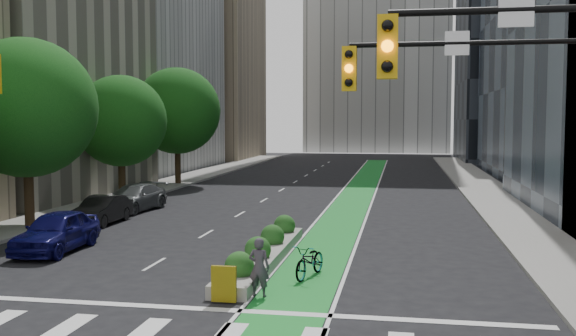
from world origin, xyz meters
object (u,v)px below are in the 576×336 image
at_px(parked_car_left_mid, 102,210).
at_px(parked_car_left_far, 134,198).
at_px(cyclist, 259,267).
at_px(parked_car_left_near, 56,231).
at_px(median_planter, 264,252).
at_px(bicycle, 310,261).

distance_m(parked_car_left_mid, parked_car_left_far, 4.53).
xyz_separation_m(cyclist, parked_car_left_near, (-9.00, 4.74, -0.07)).
relative_size(parked_car_left_near, parked_car_left_far, 0.92).
bearing_deg(median_planter, bicycle, -44.66).
relative_size(cyclist, parked_car_left_mid, 0.41).
xyz_separation_m(cyclist, parked_car_left_mid, (-10.25, 11.04, -0.17)).
bearing_deg(median_planter, cyclist, -79.67).
bearing_deg(median_planter, parked_car_left_mid, 144.88).
bearing_deg(parked_car_left_mid, parked_car_left_near, -78.59).
bearing_deg(parked_car_left_far, parked_car_left_mid, -79.83).
bearing_deg(parked_car_left_far, bicycle, -42.08).
bearing_deg(median_planter, parked_car_left_far, 131.19).
bearing_deg(parked_car_left_near, cyclist, -30.00).
bearing_deg(parked_car_left_near, median_planter, -4.68).
distance_m(median_planter, parked_car_left_far, 14.84).
height_order(bicycle, parked_car_left_mid, parked_car_left_mid).
height_order(cyclist, parked_car_left_near, cyclist).
xyz_separation_m(bicycle, parked_car_left_far, (-11.68, 13.05, 0.19)).
xyz_separation_m(median_planter, parked_car_left_mid, (-9.45, 6.65, 0.31)).
bearing_deg(bicycle, median_planter, 150.83).
bearing_deg(cyclist, median_planter, -71.78).
xyz_separation_m(median_planter, bicycle, (1.91, -1.89, 0.17)).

